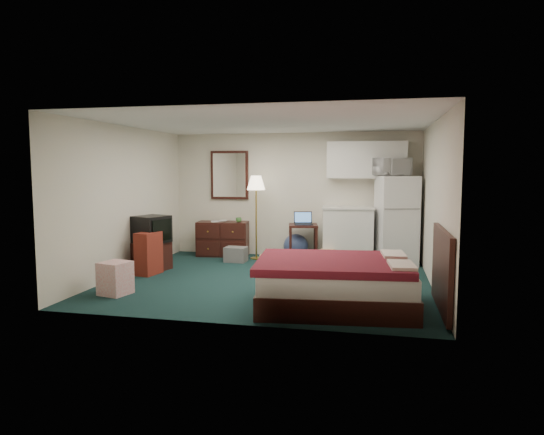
% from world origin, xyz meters
% --- Properties ---
extents(floor, '(5.00, 4.50, 0.01)m').
position_xyz_m(floor, '(0.00, 0.00, 0.00)').
color(floor, '#0D292B').
rests_on(floor, ground).
extents(ceiling, '(5.00, 4.50, 0.01)m').
position_xyz_m(ceiling, '(0.00, 0.00, 2.50)').
color(ceiling, beige).
rests_on(ceiling, walls).
extents(walls, '(5.01, 4.51, 2.50)m').
position_xyz_m(walls, '(0.00, 0.00, 1.25)').
color(walls, beige).
rests_on(walls, floor).
extents(mirror, '(0.80, 0.06, 1.00)m').
position_xyz_m(mirror, '(-1.35, 2.22, 1.65)').
color(mirror, white).
rests_on(mirror, walls).
extents(upper_cabinets, '(1.50, 0.35, 0.70)m').
position_xyz_m(upper_cabinets, '(1.45, 2.08, 1.95)').
color(upper_cabinets, white).
rests_on(upper_cabinets, walls).
extents(headboard, '(0.06, 1.56, 1.00)m').
position_xyz_m(headboard, '(2.46, -1.30, 0.55)').
color(headboard, black).
rests_on(headboard, walls).
extents(dresser, '(1.08, 0.58, 0.70)m').
position_xyz_m(dresser, '(-1.42, 1.95, 0.35)').
color(dresser, black).
rests_on(dresser, floor).
extents(floor_lamp, '(0.37, 0.37, 1.65)m').
position_xyz_m(floor_lamp, '(-0.67, 1.76, 0.82)').
color(floor_lamp, gold).
rests_on(floor_lamp, floor).
extents(desk, '(0.65, 0.65, 0.70)m').
position_xyz_m(desk, '(0.26, 1.83, 0.35)').
color(desk, black).
rests_on(desk, floor).
extents(exercise_ball, '(0.60, 0.60, 0.49)m').
position_xyz_m(exercise_ball, '(0.10, 1.96, 0.25)').
color(exercise_ball, '#354675').
rests_on(exercise_ball, floor).
extents(kitchen_counter, '(0.98, 0.78, 1.02)m').
position_xyz_m(kitchen_counter, '(1.12, 1.91, 0.51)').
color(kitchen_counter, white).
rests_on(kitchen_counter, floor).
extents(fridge, '(0.83, 0.83, 1.65)m').
position_xyz_m(fridge, '(2.02, 1.79, 0.83)').
color(fridge, white).
rests_on(fridge, floor).
extents(bed, '(2.07, 1.69, 0.62)m').
position_xyz_m(bed, '(1.16, -1.30, 0.31)').
color(bed, '#420D1C').
rests_on(bed, floor).
extents(tv_stand, '(0.61, 0.65, 0.50)m').
position_xyz_m(tv_stand, '(-2.21, 0.31, 0.25)').
color(tv_stand, black).
rests_on(tv_stand, floor).
extents(suitcase, '(0.35, 0.48, 0.72)m').
position_xyz_m(suitcase, '(-2.10, -0.01, 0.36)').
color(suitcase, maroon).
rests_on(suitcase, floor).
extents(retail_box, '(0.45, 0.45, 0.47)m').
position_xyz_m(retail_box, '(-1.96, -1.32, 0.23)').
color(retail_box, silver).
rests_on(retail_box, floor).
extents(file_bin, '(0.43, 0.33, 0.29)m').
position_xyz_m(file_bin, '(-0.97, 1.37, 0.14)').
color(file_bin, slate).
rests_on(file_bin, floor).
extents(cardboard_box_a, '(0.27, 0.24, 0.20)m').
position_xyz_m(cardboard_box_a, '(-0.32, 1.10, 0.10)').
color(cardboard_box_a, '#A17551').
rests_on(cardboard_box_a, floor).
extents(cardboard_box_b, '(0.30, 0.33, 0.29)m').
position_xyz_m(cardboard_box_b, '(0.76, 1.42, 0.14)').
color(cardboard_box_b, '#A17551').
rests_on(cardboard_box_b, floor).
extents(laptop, '(0.41, 0.36, 0.24)m').
position_xyz_m(laptop, '(0.27, 1.78, 0.82)').
color(laptop, black).
rests_on(laptop, desk).
extents(crt_tv, '(0.66, 0.69, 0.47)m').
position_xyz_m(crt_tv, '(-2.18, 0.29, 0.73)').
color(crt_tv, black).
rests_on(crt_tv, tv_stand).
extents(microwave, '(0.69, 0.60, 0.41)m').
position_xyz_m(microwave, '(1.92, 1.81, 1.86)').
color(microwave, white).
rests_on(microwave, fridge).
extents(book_a, '(0.15, 0.08, 0.21)m').
position_xyz_m(book_a, '(-1.64, 1.85, 0.81)').
color(book_a, '#A17551').
rests_on(book_a, dresser).
extents(book_b, '(0.16, 0.03, 0.22)m').
position_xyz_m(book_b, '(-1.52, 2.02, 0.81)').
color(book_b, '#A17551').
rests_on(book_b, dresser).
extents(mug, '(0.14, 0.12, 0.12)m').
position_xyz_m(mug, '(-1.07, 1.91, 0.76)').
color(mug, '#3F7A37').
rests_on(mug, dresser).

